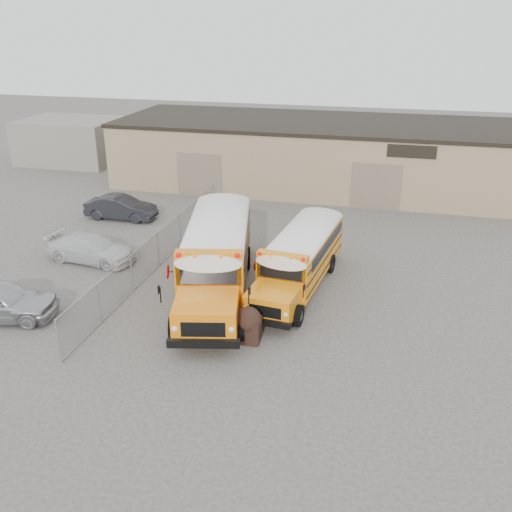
% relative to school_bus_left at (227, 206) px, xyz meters
% --- Properties ---
extents(ground, '(120.00, 120.00, 0.00)m').
position_rel_school_bus_left_xyz_m(ground, '(3.86, -7.79, -1.87)').
color(ground, '#474541').
rests_on(ground, ground).
extents(warehouse, '(30.20, 10.20, 4.67)m').
position_rel_school_bus_left_xyz_m(warehouse, '(3.85, 12.20, 0.51)').
color(warehouse, '#96785C').
rests_on(warehouse, ground).
extents(chainlink_fence, '(0.07, 18.07, 1.81)m').
position_rel_school_bus_left_xyz_m(chainlink_fence, '(-2.14, -4.79, -0.96)').
color(chainlink_fence, gray).
rests_on(chainlink_fence, ground).
extents(distant_building_left, '(8.00, 6.00, 3.60)m').
position_rel_school_bus_left_xyz_m(distant_building_left, '(-18.14, 14.21, -0.07)').
color(distant_building_left, gray).
rests_on(distant_building_left, ground).
extents(school_bus_left, '(5.06, 11.34, 3.23)m').
position_rel_school_bus_left_xyz_m(school_bus_left, '(0.00, 0.00, 0.00)').
color(school_bus_left, orange).
rests_on(school_bus_left, ground).
extents(school_bus_right, '(3.28, 9.22, 2.64)m').
position_rel_school_bus_left_xyz_m(school_bus_right, '(5.69, 0.25, -0.34)').
color(school_bus_right, orange).
rests_on(school_bus_right, ground).
extents(tarp_bundle, '(1.05, 1.05, 1.44)m').
position_rel_school_bus_left_xyz_m(tarp_bundle, '(4.07, -10.63, -1.13)').
color(tarp_bundle, black).
rests_on(tarp_bundle, ground).
extents(car_white, '(4.85, 2.40, 1.36)m').
position_rel_school_bus_left_xyz_m(car_white, '(-5.75, -5.02, -1.19)').
color(car_white, silver).
rests_on(car_white, ground).
extents(car_dark, '(4.41, 1.56, 1.45)m').
position_rel_school_bus_left_xyz_m(car_dark, '(-7.27, 1.40, -1.14)').
color(car_dark, black).
rests_on(car_dark, ground).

